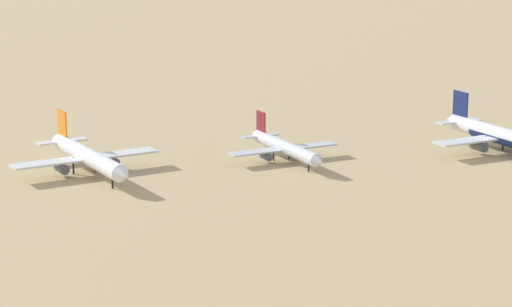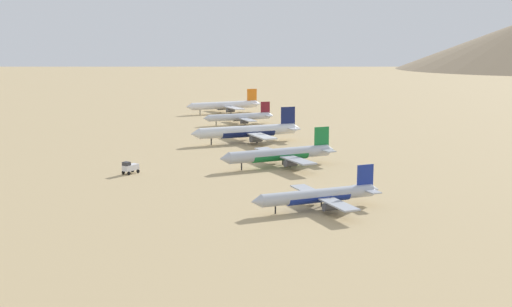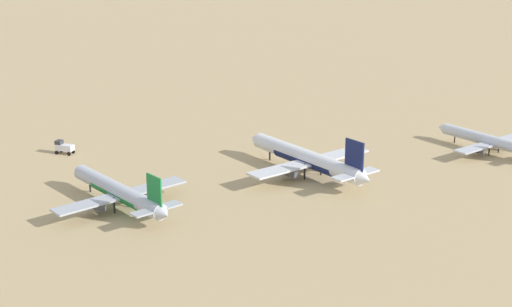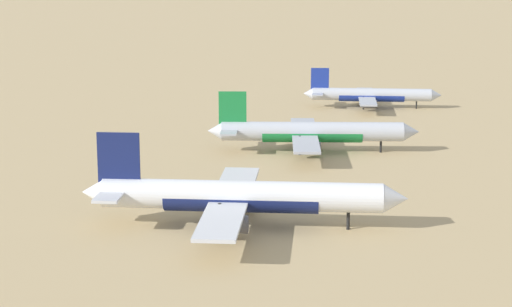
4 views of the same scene
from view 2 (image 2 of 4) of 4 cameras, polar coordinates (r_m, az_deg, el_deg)
name	(u,v)px [view 2 (image 2 of 4)]	position (r m, az deg, el deg)	size (l,w,h in m)	color
ground_plane	(248,142)	(261.41, -0.73, 1.04)	(1800.00, 1800.00, 0.00)	tan
parked_jet_0	(225,105)	(364.17, -2.70, 4.23)	(44.82, 36.71, 12.99)	white
parked_jet_1	(240,117)	(315.60, -1.41, 3.21)	(36.34, 29.65, 10.48)	silver
parked_jet_2	(249,131)	(258.73, -0.65, 1.95)	(46.94, 38.31, 13.55)	silver
parked_jet_3	(281,154)	(209.56, 2.17, -0.07)	(41.41, 33.92, 12.00)	#B2B7C1
parked_jet_4	(319,196)	(157.66, 5.54, -3.69)	(34.65, 28.28, 10.00)	#B2B7C1
service_truck	(130,167)	(202.05, -10.96, -1.18)	(5.53, 5.34, 3.90)	silver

